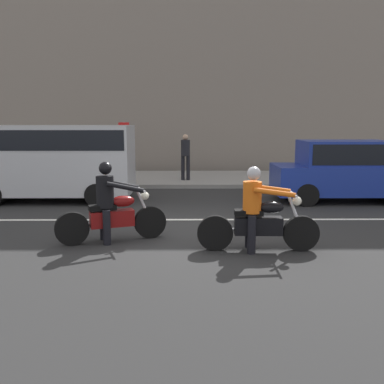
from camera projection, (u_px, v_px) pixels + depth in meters
ground_plane at (184, 229)px, 9.61m from camera, size 80.00×80.00×0.00m
sidewalk_slab at (186, 179)px, 17.49m from camera, size 40.00×4.40×0.14m
building_facade at (186, 40)px, 19.87m from camera, size 40.00×1.40×12.13m
lane_marking_stripe at (211, 220)px, 10.50m from camera, size 18.00×0.14×0.01m
motorcycle_with_rider_black_leather at (111, 210)px, 8.50m from camera, size 2.11×0.97×1.59m
motorcycle_with_rider_orange_stripe at (258, 217)px, 7.90m from camera, size 2.24×0.70×1.56m
parked_hatchback_cobalt_blue at (343, 170)px, 12.80m from camera, size 4.08×1.76×1.80m
parked_van_silver at (52, 157)px, 12.83m from camera, size 4.73×1.96×2.24m
street_sign_post at (124, 143)px, 17.88m from camera, size 0.44×0.08×2.20m
pedestrian_bystander at (185, 153)px, 16.40m from camera, size 0.34×0.34×1.74m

